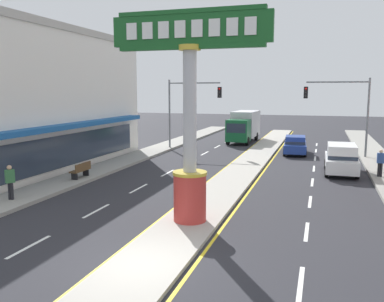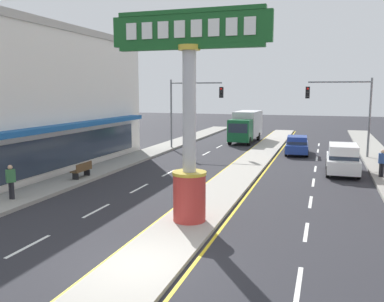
{
  "view_description": "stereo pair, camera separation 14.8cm",
  "coord_description": "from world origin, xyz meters",
  "views": [
    {
      "loc": [
        4.82,
        -10.68,
        5.25
      ],
      "look_at": [
        -0.59,
        6.49,
        2.6
      ],
      "focal_mm": 38.57,
      "sensor_mm": 36.0,
      "label": 1
    },
    {
      "loc": [
        4.96,
        -10.63,
        5.25
      ],
      "look_at": [
        -0.59,
        6.49,
        2.6
      ],
      "focal_mm": 38.57,
      "sensor_mm": 36.0,
      "label": 2
    }
  ],
  "objects": [
    {
      "name": "lane_markings",
      "position": [
        0.0,
        16.65,
        0.0
      ],
      "size": [
        9.07,
        52.0,
        0.01
      ],
      "color": "silver",
      "rests_on": "ground"
    },
    {
      "name": "sidewalk_left",
      "position": [
        -8.96,
        16.0,
        0.09
      ],
      "size": [
        2.39,
        60.0,
        0.18
      ],
      "primitive_type": "cube",
      "color": "gray",
      "rests_on": "ground"
    },
    {
      "name": "box_truck_far_right_lane",
      "position": [
        -2.77,
        31.21,
        1.69
      ],
      "size": [
        2.39,
        6.96,
        3.12
      ],
      "color": "#14562D",
      "rests_on": "ground"
    },
    {
      "name": "district_sign",
      "position": [
        -0.0,
        4.34,
        3.96
      ],
      "size": [
        6.17,
        1.35,
        8.08
      ],
      "color": "#B7332D",
      "rests_on": "median_strip"
    },
    {
      "name": "traffic_light_right_side",
      "position": [
        6.4,
        23.29,
        4.25
      ],
      "size": [
        4.86,
        0.46,
        6.2
      ],
      "color": "slate",
      "rests_on": "ground"
    },
    {
      "name": "sedan_near_left_lane",
      "position": [
        2.82,
        24.2,
        0.79
      ],
      "size": [
        2.01,
        4.38,
        1.53
      ],
      "color": "navy",
      "rests_on": "ground"
    },
    {
      "name": "pedestrian_near_kerb",
      "position": [
        8.25,
        15.58,
        1.1
      ],
      "size": [
        0.4,
        0.23,
        1.63
      ],
      "color": "black",
      "rests_on": "sidewalk_right"
    },
    {
      "name": "ground_plane",
      "position": [
        0.0,
        0.0,
        0.0
      ],
      "size": [
        160.0,
        160.0,
        0.0
      ],
      "primitive_type": "plane",
      "color": "#28282D"
    },
    {
      "name": "storefront_left",
      "position": [
        -15.15,
        12.61,
        4.68
      ],
      "size": [
        10.27,
        19.6,
        9.37
      ],
      "color": "silver",
      "rests_on": "ground"
    },
    {
      "name": "traffic_light_left_side",
      "position": [
        -6.4,
        23.82,
        4.25
      ],
      "size": [
        4.86,
        0.46,
        6.2
      ],
      "color": "slate",
      "rests_on": "ground"
    },
    {
      "name": "median_strip",
      "position": [
        0.0,
        18.0,
        0.07
      ],
      "size": [
        2.33,
        52.0,
        0.14
      ],
      "primitive_type": "cube",
      "color": "#A39E93",
      "rests_on": "ground"
    },
    {
      "name": "pedestrian_far_side",
      "position": [
        -8.93,
        4.71,
        1.1
      ],
      "size": [
        0.41,
        0.45,
        1.64
      ],
      "color": "black",
      "rests_on": "sidewalk_left"
    },
    {
      "name": "street_bench",
      "position": [
        -8.5,
        9.97,
        0.65
      ],
      "size": [
        0.48,
        1.6,
        0.88
      ],
      "color": "brown",
      "rests_on": "sidewalk_left"
    },
    {
      "name": "suv_near_right_lane",
      "position": [
        6.12,
        16.7,
        0.98
      ],
      "size": [
        1.99,
        4.61,
        1.9
      ],
      "color": "white",
      "rests_on": "ground"
    }
  ]
}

